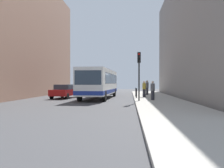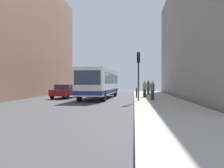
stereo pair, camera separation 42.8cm
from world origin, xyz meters
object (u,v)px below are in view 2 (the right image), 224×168
Objects in this scene: pedestrian_near_signal at (152,91)px; pedestrian_far_sidewalk at (148,88)px; bollard_near at (137,93)px; bollard_mid at (136,92)px; traffic_light at (138,67)px; bus at (100,82)px; car_beside_bus at (65,91)px; car_behind_bus at (108,89)px; pedestrian_mid_sidewalk at (145,89)px.

pedestrian_far_sidewalk is (0.20, 9.17, 0.08)m from pedestrian_near_signal.
bollard_near is at bearing 90.98° from pedestrian_near_signal.
traffic_light is at bearing -89.08° from bollard_mid.
bus is 4.25m from bollard_mid.
car_beside_bus is 10.08m from car_behind_bus.
pedestrian_near_signal is (1.33, -2.82, 0.36)m from bollard_near.
traffic_light is at bearing 152.56° from car_beside_bus.
bus is 6.51m from pedestrian_near_signal.
bus reaches higher than bollard_near.
car_behind_bus is at bearing 110.90° from bollard_near.
pedestrian_near_signal is (5.18, -3.88, -0.74)m from bus.
pedestrian_near_signal is (1.23, 0.93, -2.02)m from traffic_light.
bus is at bearing 13.80° from pedestrian_mid_sidewalk.
pedestrian_near_signal reaches higher than car_behind_bus.
traffic_light reaches higher than bus.
pedestrian_mid_sidewalk is at bearing -173.02° from car_beside_bus.
bus reaches higher than car_behind_bus.
bollard_near is 0.56× the size of pedestrian_mid_sidewalk.
pedestrian_near_signal reaches higher than bollard_near.
traffic_light is at bearing 90.74° from pedestrian_mid_sidewalk.
bollard_near is at bearing 176.46° from car_beside_bus.
bus is 6.14× the size of pedestrian_far_sidewalk.
bus reaches higher than pedestrian_mid_sidewalk.
pedestrian_near_signal is 0.98× the size of pedestrian_mid_sidewalk.
pedestrian_mid_sidewalk is at bearing 18.77° from pedestrian_far_sidewalk.
car_beside_bus is 8.51m from pedestrian_mid_sidewalk.
pedestrian_far_sidewalk is (9.18, 5.26, 0.28)m from car_beside_bus.
pedestrian_far_sidewalk is (0.68, 4.90, 0.06)m from pedestrian_mid_sidewalk.
traffic_light reaches higher than car_behind_bus.
pedestrian_mid_sidewalk is at bearing 59.46° from bollard_near.
bollard_mid is at bearing 115.45° from car_behind_bus.
pedestrian_mid_sidewalk is (-0.48, 4.27, 0.02)m from pedestrian_near_signal.
bollard_mid is 4.18m from pedestrian_far_sidewalk.
car_beside_bus is at bearing 148.01° from traffic_light.
traffic_light is 2.26× the size of pedestrian_far_sidewalk.
bollard_mid is (0.00, 2.48, 0.00)m from bollard_near.
bus reaches higher than pedestrian_far_sidewalk.
car_beside_bus reaches higher than bollard_near.
bollard_near is at bearing 91.53° from traffic_light.
car_beside_bus is 7.78m from bollard_mid.
bollard_near is at bearing -90.00° from bollard_mid.
bollard_mid is at bearing 5.03° from pedestrian_far_sidewalk.
bollard_mid is at bearing -165.11° from car_beside_bus.
pedestrian_mid_sidewalk is (0.85, -1.03, 0.38)m from bollard_mid.
pedestrian_far_sidewalk reaches higher than bollard_near.
pedestrian_mid_sidewalk is at bearing 117.13° from car_behind_bus.
traffic_light reaches higher than pedestrian_near_signal.
bus is 9.48m from car_behind_bus.
bollard_mid is (-0.10, 6.23, -2.38)m from traffic_light.
traffic_light reaches higher than bollard_near.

